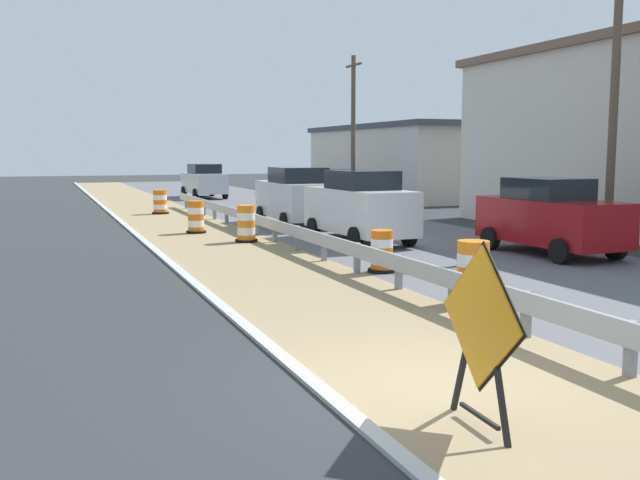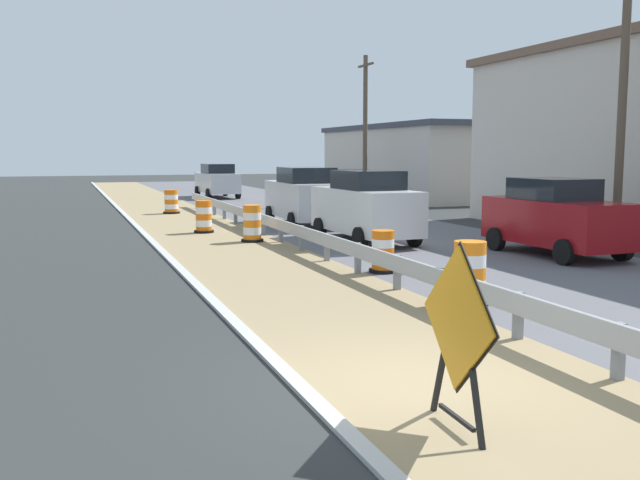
# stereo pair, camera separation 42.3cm
# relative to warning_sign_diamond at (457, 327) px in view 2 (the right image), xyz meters

# --- Properties ---
(ground_plane) EXTENTS (160.00, 160.00, 0.00)m
(ground_plane) POSITION_rel_warning_sign_diamond_xyz_m (0.23, 1.29, -1.03)
(ground_plane) COLOR #2B2D2D
(median_dirt_strip) EXTENTS (3.78, 120.00, 0.01)m
(median_dirt_strip) POSITION_rel_warning_sign_diamond_xyz_m (0.92, 1.29, -1.03)
(median_dirt_strip) COLOR #8E7A56
(median_dirt_strip) RESTS_ON ground
(curb_near_edge) EXTENTS (0.20, 120.00, 0.11)m
(curb_near_edge) POSITION_rel_warning_sign_diamond_xyz_m (-1.07, 1.29, -1.03)
(curb_near_edge) COLOR #ADADA8
(curb_near_edge) RESTS_ON ground
(guardrail_median) EXTENTS (0.18, 58.30, 0.71)m
(guardrail_median) POSITION_rel_warning_sign_diamond_xyz_m (2.57, 0.69, -0.52)
(guardrail_median) COLOR #999EA3
(guardrail_median) RESTS_ON ground
(warning_sign_diamond) EXTENTS (0.13, 1.51, 1.89)m
(warning_sign_diamond) POSITION_rel_warning_sign_diamond_xyz_m (0.00, 0.00, 0.00)
(warning_sign_diamond) COLOR black
(warning_sign_diamond) RESTS_ON ground
(traffic_barrel_nearest) EXTENTS (0.72, 0.72, 1.14)m
(traffic_barrel_nearest) POSITION_rel_warning_sign_diamond_xyz_m (3.25, 5.03, -0.51)
(traffic_barrel_nearest) COLOR orange
(traffic_barrel_nearest) RESTS_ON ground
(traffic_barrel_close) EXTENTS (0.64, 0.64, 0.97)m
(traffic_barrel_close) POSITION_rel_warning_sign_diamond_xyz_m (3.23, 8.67, -0.60)
(traffic_barrel_close) COLOR orange
(traffic_barrel_close) RESTS_ON ground
(traffic_barrel_mid) EXTENTS (0.69, 0.69, 1.13)m
(traffic_barrel_mid) POSITION_rel_warning_sign_diamond_xyz_m (1.84, 15.14, -0.52)
(traffic_barrel_mid) COLOR orange
(traffic_barrel_mid) RESTS_ON ground
(traffic_barrel_far) EXTENTS (0.67, 0.67, 1.09)m
(traffic_barrel_far) POSITION_rel_warning_sign_diamond_xyz_m (0.91, 18.09, -0.54)
(traffic_barrel_far) COLOR orange
(traffic_barrel_far) RESTS_ON ground
(traffic_barrel_farther) EXTENTS (0.75, 0.75, 1.06)m
(traffic_barrel_farther) POSITION_rel_warning_sign_diamond_xyz_m (0.98, 26.19, -0.56)
(traffic_barrel_farther) COLOR orange
(traffic_barrel_farther) RESTS_ON ground
(car_lead_near_lane) EXTENTS (2.07, 4.69, 2.18)m
(car_lead_near_lane) POSITION_rel_warning_sign_diamond_xyz_m (5.07, 13.91, 0.05)
(car_lead_near_lane) COLOR silver
(car_lead_near_lane) RESTS_ON ground
(car_trailing_near_lane) EXTENTS (2.15, 4.18, 1.96)m
(car_trailing_near_lane) POSITION_rel_warning_sign_diamond_xyz_m (8.51, 24.34, -0.05)
(car_trailing_near_lane) COLOR navy
(car_trailing_near_lane) RESTS_ON ground
(car_lead_far_lane) EXTENTS (2.10, 4.65, 2.03)m
(car_lead_far_lane) POSITION_rel_warning_sign_diamond_xyz_m (5.21, 36.57, -0.02)
(car_lead_far_lane) COLOR silver
(car_lead_far_lane) RESTS_ON ground
(car_mid_far_lane) EXTENTS (2.09, 4.32, 2.04)m
(car_mid_far_lane) POSITION_rel_warning_sign_diamond_xyz_m (8.68, 9.59, -0.01)
(car_mid_far_lane) COLOR maroon
(car_mid_far_lane) RESTS_ON ground
(car_trailing_far_lane) EXTENTS (2.19, 4.78, 2.17)m
(car_trailing_far_lane) POSITION_rel_warning_sign_diamond_xyz_m (4.94, 19.27, 0.05)
(car_trailing_far_lane) COLOR silver
(car_trailing_far_lane) RESTS_ON ground
(roadside_shop_far) EXTENTS (6.69, 15.59, 4.35)m
(roadside_shop_far) POSITION_rel_warning_sign_diamond_xyz_m (16.77, 33.04, 1.15)
(roadside_shop_far) COLOR beige
(roadside_shop_far) RESTS_ON ground
(utility_pole_near) EXTENTS (0.24, 1.80, 7.93)m
(utility_pole_near) POSITION_rel_warning_sign_diamond_xyz_m (11.22, 10.18, 3.09)
(utility_pole_near) COLOR brown
(utility_pole_near) RESTS_ON ground
(utility_pole_mid) EXTENTS (0.24, 1.80, 7.74)m
(utility_pole_mid) POSITION_rel_warning_sign_diamond_xyz_m (11.61, 29.03, 2.99)
(utility_pole_mid) COLOR brown
(utility_pole_mid) RESTS_ON ground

